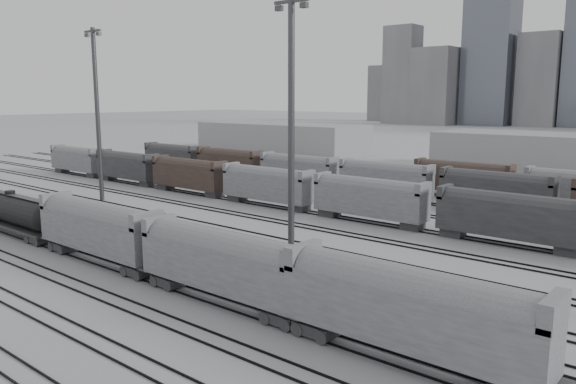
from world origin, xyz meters
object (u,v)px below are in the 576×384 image
Objects in this scene: hopper_car_b at (222,260)px; light_mast_c at (291,123)px; tank_car_b at (11,210)px; hopper_car_c at (409,306)px; hopper_car_a at (98,226)px.

hopper_car_b is 16.77m from light_mast_c.
hopper_car_b reaches higher than tank_car_b.
hopper_car_b is 0.96× the size of hopper_car_c.
hopper_car_a is at bearing -133.79° from light_mast_c.
hopper_car_a reaches higher than tank_car_b.
light_mast_c reaches higher than hopper_car_b.
light_mast_c is at bearing 146.05° from hopper_car_c.
hopper_car_c is at bearing -0.00° from tank_car_b.
light_mast_c is (-4.01, 13.15, 9.62)m from hopper_car_b.
hopper_car_b is at bearing 0.00° from tank_car_b.
tank_car_b is 1.25× the size of hopper_car_b.
hopper_car_c is 0.66× the size of light_mast_c.
hopper_car_c is at bearing -0.00° from hopper_car_a.
hopper_car_c is at bearing -0.00° from hopper_car_b.
hopper_car_c reaches higher than tank_car_b.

